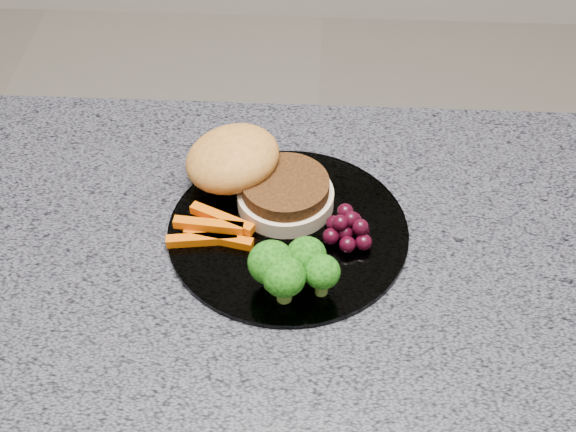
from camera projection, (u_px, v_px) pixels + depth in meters
The scene contains 6 objects.
countertop at pixel (307, 296), 0.83m from camera, with size 1.20×0.60×0.04m, color #52515C.
plate at pixel (288, 231), 0.87m from camera, with size 0.26×0.26×0.01m, color white.
burger at pixel (251, 174), 0.89m from camera, with size 0.20×0.17×0.06m.
carrot_sticks at pixel (214, 230), 0.85m from camera, with size 0.09×0.05×0.02m.
broccoli at pixel (291, 267), 0.78m from camera, with size 0.09×0.07×0.06m.
grape_bunch at pixel (348, 228), 0.85m from camera, with size 0.05×0.05×0.03m.
Camera 1 is at (0.01, -0.53, 1.53)m, focal length 50.00 mm.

